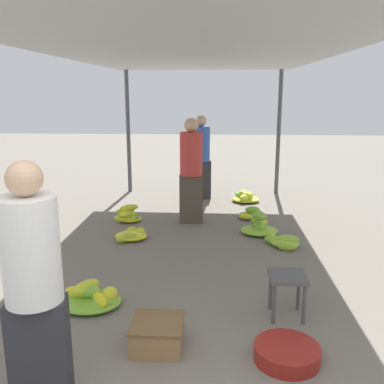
{
  "coord_description": "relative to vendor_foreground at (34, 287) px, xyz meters",
  "views": [
    {
      "loc": [
        0.3,
        -1.52,
        2.08
      ],
      "look_at": [
        0.0,
        3.58,
        0.88
      ],
      "focal_mm": 40.0,
      "sensor_mm": 36.0,
      "label": 1
    }
  ],
  "objects": [
    {
      "name": "banana_pile_right_1",
      "position": [
        1.81,
        3.74,
        -0.78
      ],
      "size": [
        0.57,
        0.62,
        0.35
      ],
      "color": "#8CBC33",
      "rests_on": "ground"
    },
    {
      "name": "banana_pile_right_0",
      "position": [
        1.75,
        4.53,
        -0.8
      ],
      "size": [
        0.48,
        0.43,
        0.21
      ],
      "color": "#78B437",
      "rests_on": "ground"
    },
    {
      "name": "banana_pile_left_2",
      "position": [
        -0.29,
        4.2,
        -0.76
      ],
      "size": [
        0.45,
        0.41,
        0.29
      ],
      "color": "#BACF2B",
      "rests_on": "ground"
    },
    {
      "name": "canopy_post_back_left",
      "position": [
        -0.71,
        6.44,
        0.38
      ],
      "size": [
        0.08,
        0.08,
        2.52
      ],
      "primitive_type": "cylinder",
      "color": "#4C4C51",
      "rests_on": "ground"
    },
    {
      "name": "banana_pile_left_1",
      "position": [
        -0.08,
        3.39,
        -0.82
      ],
      "size": [
        0.46,
        0.6,
        0.13
      ],
      "color": "#97C131",
      "rests_on": "ground"
    },
    {
      "name": "canopy_tarp",
      "position": [
        0.84,
        2.91,
        1.66
      ],
      "size": [
        3.51,
        7.45,
        0.04
      ],
      "primitive_type": "cube",
      "color": "#B2B2B7",
      "rests_on": "canopy_post_front_left"
    },
    {
      "name": "basin_black",
      "position": [
        1.72,
        0.61,
        -0.81
      ],
      "size": [
        0.52,
        0.52,
        0.13
      ],
      "color": "maroon",
      "rests_on": "ground"
    },
    {
      "name": "crate_near",
      "position": [
        0.67,
        0.73,
        -0.76
      ],
      "size": [
        0.43,
        0.43,
        0.24
      ],
      "color": "olive",
      "rests_on": "ground"
    },
    {
      "name": "banana_pile_left_0",
      "position": [
        -0.09,
        1.4,
        -0.79
      ],
      "size": [
        0.62,
        0.53,
        0.25
      ],
      "color": "yellow",
      "rests_on": "ground"
    },
    {
      "name": "stool",
      "position": [
        1.82,
        1.3,
        -0.53
      ],
      "size": [
        0.34,
        0.34,
        0.43
      ],
      "color": "#4C4C4C",
      "rests_on": "ground"
    },
    {
      "name": "shopper_walking_mid",
      "position": [
        0.74,
        4.27,
        -0.0
      ],
      "size": [
        0.38,
        0.38,
        1.69
      ],
      "color": "#4C4238",
      "rests_on": "ground"
    },
    {
      "name": "shopper_walking_far",
      "position": [
        0.83,
        5.88,
        -0.02
      ],
      "size": [
        0.44,
        0.44,
        1.64
      ],
      "color": "#2D2D33",
      "rests_on": "ground"
    },
    {
      "name": "canopy_post_back_right",
      "position": [
        2.4,
        6.44,
        0.38
      ],
      "size": [
        0.08,
        0.08,
        2.52
      ],
      "primitive_type": "cylinder",
      "color": "#4C4C51",
      "rests_on": "ground"
    },
    {
      "name": "banana_pile_right_2",
      "position": [
        1.7,
        5.64,
        -0.78
      ],
      "size": [
        0.53,
        0.51,
        0.23
      ],
      "color": "yellow",
      "rests_on": "ground"
    },
    {
      "name": "banana_pile_right_3",
      "position": [
        2.09,
        3.22,
        -0.82
      ],
      "size": [
        0.51,
        0.46,
        0.16
      ],
      "color": "#91BE32",
      "rests_on": "ground"
    },
    {
      "name": "vendor_foreground",
      "position": [
        0.0,
        0.0,
        0.0
      ],
      "size": [
        0.41,
        0.41,
        1.69
      ],
      "color": "#2D2D33",
      "rests_on": "ground"
    }
  ]
}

